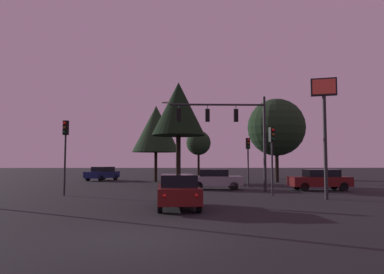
% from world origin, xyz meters
% --- Properties ---
extents(ground_plane, '(168.00, 168.00, 0.00)m').
position_xyz_m(ground_plane, '(0.00, 24.50, 0.00)').
color(ground_plane, black).
rests_on(ground_plane, ground).
extents(traffic_signal_mast_arm, '(7.39, 0.39, 6.68)m').
position_xyz_m(traffic_signal_mast_arm, '(4.60, 14.82, 4.73)').
color(traffic_signal_mast_arm, '#232326').
rests_on(traffic_signal_mast_arm, ground).
extents(traffic_light_corner_left, '(0.34, 0.37, 4.03)m').
position_xyz_m(traffic_light_corner_left, '(6.62, 19.03, 2.87)').
color(traffic_light_corner_left, '#232326').
rests_on(traffic_light_corner_left, ground).
extents(traffic_light_corner_right, '(0.35, 0.38, 4.65)m').
position_xyz_m(traffic_light_corner_right, '(-6.07, 12.34, 3.28)').
color(traffic_light_corner_right, '#232326').
rests_on(traffic_light_corner_right, ground).
extents(traffic_light_median, '(0.37, 0.39, 4.21)m').
position_xyz_m(traffic_light_median, '(6.77, 11.88, 2.99)').
color(traffic_light_median, '#232326').
rests_on(traffic_light_median, ground).
extents(car_nearside_lane, '(2.03, 4.14, 1.52)m').
position_xyz_m(car_nearside_lane, '(1.04, 6.15, 0.79)').
color(car_nearside_lane, '#4C0F0F').
rests_on(car_nearside_lane, ground).
extents(car_crossing_left, '(4.37, 1.87, 1.52)m').
position_xyz_m(car_crossing_left, '(11.20, 15.67, 0.79)').
color(car_crossing_left, '#4C0F0F').
rests_on(car_crossing_left, ground).
extents(car_crossing_right, '(4.04, 1.89, 1.52)m').
position_xyz_m(car_crossing_right, '(3.69, 16.82, 0.79)').
color(car_crossing_right, gray).
rests_on(car_crossing_right, ground).
extents(car_far_lane, '(3.39, 4.37, 1.52)m').
position_xyz_m(car_far_lane, '(-7.58, 29.44, 0.79)').
color(car_far_lane, '#0F1947').
rests_on(car_far_lane, ground).
extents(store_sign_illuminated, '(1.41, 0.64, 6.80)m').
position_xyz_m(store_sign_illuminated, '(9.20, 9.70, 4.99)').
color(store_sign_illuminated, '#232326').
rests_on(store_sign_illuminated, ground).
extents(tree_behind_sign, '(3.35, 3.35, 6.32)m').
position_xyz_m(tree_behind_sign, '(3.44, 38.33, 4.62)').
color(tree_behind_sign, black).
rests_on(tree_behind_sign, ground).
extents(tree_left_far, '(4.96, 4.96, 7.96)m').
position_xyz_m(tree_left_far, '(-1.54, 27.07, 5.51)').
color(tree_left_far, black).
rests_on(tree_left_far, ground).
extents(tree_center_horizon, '(4.69, 4.69, 9.09)m').
position_xyz_m(tree_center_horizon, '(0.87, 20.96, 6.70)').
color(tree_center_horizon, black).
rests_on(tree_center_horizon, ground).
extents(tree_right_cluster, '(5.87, 5.87, 8.54)m').
position_xyz_m(tree_right_cluster, '(10.86, 25.99, 5.60)').
color(tree_right_cluster, black).
rests_on(tree_right_cluster, ground).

